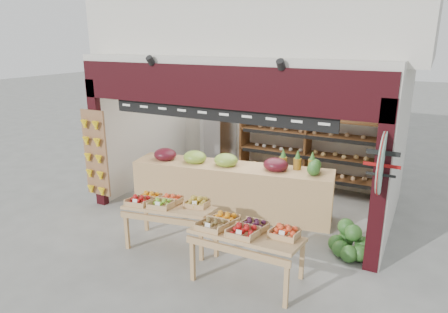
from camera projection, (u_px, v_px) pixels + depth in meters
ground at (239, 210)px, 8.27m from camera, size 60.00×60.00×0.00m
shop_structure at (274, 14)px, 8.52m from camera, size 6.36×5.12×5.40m
banana_board at (95, 155)px, 8.17m from camera, size 0.60×0.15×1.80m
gift_sign at (382, 163)px, 5.57m from camera, size 0.04×0.93×0.92m
back_shelving at (308, 137)px, 9.13m from camera, size 3.25×0.53×1.99m
refrigerator at (218, 142)px, 10.28m from camera, size 0.80×0.80×1.70m
cardboard_stack at (187, 180)px, 9.24m from camera, size 1.08×0.83×0.73m
mid_counter at (230, 187)px, 8.04m from camera, size 4.06×1.45×1.23m
display_table_left at (166, 205)px, 6.75m from camera, size 1.57×1.07×0.94m
display_table_right at (245, 231)px, 5.73m from camera, size 1.55×0.89×0.99m
watermelon_pile at (349, 243)px, 6.53m from camera, size 0.68×0.70×0.53m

